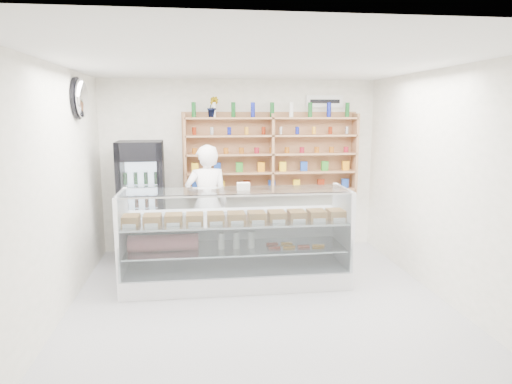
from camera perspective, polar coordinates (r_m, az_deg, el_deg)
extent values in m
plane|color=#A9A8AD|center=(5.54, 0.65, -14.29)|extent=(5.00, 5.00, 0.00)
plane|color=white|center=(5.08, 0.71, 15.90)|extent=(5.00, 5.00, 0.00)
plane|color=white|center=(7.58, -1.94, 3.32)|extent=(4.50, 0.00, 4.50)
plane|color=white|center=(2.74, 8.03, -8.72)|extent=(4.50, 0.00, 4.50)
plane|color=white|center=(5.31, -24.14, -0.40)|extent=(0.00, 5.00, 5.00)
plane|color=white|center=(5.87, 22.98, 0.60)|extent=(0.00, 5.00, 5.00)
cube|color=white|center=(6.21, -2.49, -10.33)|extent=(2.96, 0.84, 0.25)
cube|color=white|center=(6.44, -2.82, -5.52)|extent=(2.96, 0.05, 0.62)
cube|color=silver|center=(6.09, -2.52, -6.98)|extent=(2.84, 0.74, 0.02)
cube|color=silver|center=(5.99, -2.55, -3.64)|extent=(2.90, 0.77, 0.02)
cube|color=silver|center=(5.63, -2.20, -5.62)|extent=(2.90, 0.12, 1.03)
cube|color=silver|center=(5.86, -2.54, 0.19)|extent=(2.90, 0.59, 0.01)
imported|color=white|center=(6.97, -6.16, -1.48)|extent=(0.70, 0.49, 1.80)
cube|color=black|center=(7.11, -14.05, -1.28)|extent=(0.69, 0.67, 1.85)
cube|color=#2B053D|center=(6.71, -14.70, 4.83)|extent=(0.65, 0.05, 0.26)
cube|color=silver|center=(6.82, -14.40, -2.48)|extent=(0.56, 0.03, 1.46)
cube|color=#A2724C|center=(7.38, -8.83, 4.50)|extent=(0.04, 0.28, 1.33)
cube|color=#A2724C|center=(7.47, 2.00, 4.68)|extent=(0.04, 0.28, 1.33)
cube|color=#A2724C|center=(7.82, 12.21, 4.70)|extent=(0.04, 0.28, 1.33)
cube|color=#A2724C|center=(7.55, 1.97, 0.22)|extent=(2.80, 0.28, 0.03)
cube|color=#A2724C|center=(7.50, 1.99, 2.48)|extent=(2.80, 0.28, 0.03)
cube|color=#A2724C|center=(7.47, 2.00, 4.76)|extent=(2.80, 0.28, 0.03)
cube|color=#A2724C|center=(7.45, 2.02, 7.06)|extent=(2.80, 0.28, 0.03)
cube|color=#A2724C|center=(7.44, 2.03, 9.21)|extent=(2.80, 0.28, 0.03)
imported|color=#1E6626|center=(7.35, -5.43, 10.55)|extent=(0.20, 0.17, 0.32)
ellipsoid|color=silver|center=(6.38, -21.00, 10.88)|extent=(0.15, 0.50, 0.50)
cube|color=white|center=(7.76, 8.58, 11.13)|extent=(0.62, 0.03, 0.20)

